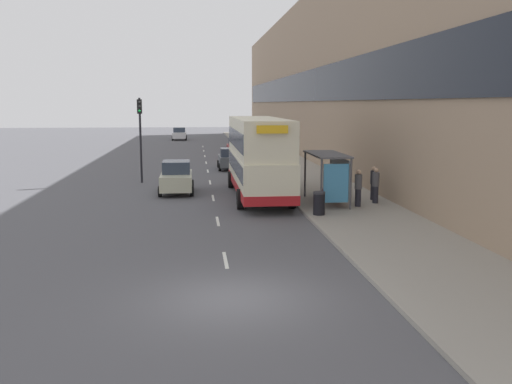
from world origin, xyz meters
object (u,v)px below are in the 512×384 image
at_px(pedestrian_at_shelter, 376,185).
at_px(car_0, 238,147).
at_px(double_decker_bus_near, 258,156).
at_px(car_1, 231,159).
at_px(bus_shelter, 332,169).
at_px(car_2, 179,134).
at_px(pedestrian_1, 358,188).
at_px(car_3, 176,177).
at_px(pedestrian_2, 373,183).
at_px(traffic_light_far_kerb, 140,126).
at_px(litter_bin, 319,203).

bearing_deg(pedestrian_at_shelter, car_0, 99.98).
bearing_deg(double_decker_bus_near, pedestrian_at_shelter, -29.68).
bearing_deg(double_decker_bus_near, car_0, 88.39).
bearing_deg(car_1, bus_shelter, -76.72).
bearing_deg(bus_shelter, car_2, 99.43).
bearing_deg(double_decker_bus_near, car_1, 92.73).
relative_size(car_0, pedestrian_1, 2.43).
height_order(bus_shelter, car_3, bus_shelter).
relative_size(pedestrian_2, traffic_light_far_kerb, 0.32).
bearing_deg(pedestrian_1, pedestrian_at_shelter, 36.12).
xyz_separation_m(car_1, car_3, (-3.84, -11.59, 0.07)).
relative_size(car_2, car_3, 1.00).
height_order(bus_shelter, traffic_light_far_kerb, traffic_light_far_kerb).
xyz_separation_m(car_0, litter_bin, (1.39, -30.32, -0.19)).
xyz_separation_m(double_decker_bus_near, car_3, (-4.49, 2.04, -1.39)).
xyz_separation_m(car_1, car_2, (-4.91, 36.62, 0.03)).
relative_size(car_3, litter_bin, 3.81).
distance_m(pedestrian_1, traffic_light_far_kerb, 15.70).
bearing_deg(car_1, litter_bin, -82.05).
height_order(bus_shelter, double_decker_bus_near, double_decker_bus_near).
height_order(car_1, car_2, car_2).
relative_size(car_0, car_1, 1.11).
bearing_deg(pedestrian_2, car_0, 100.75).
xyz_separation_m(car_2, litter_bin, (7.64, -56.13, -0.19)).
relative_size(double_decker_bus_near, car_0, 2.56).
relative_size(pedestrian_2, litter_bin, 1.66).
height_order(pedestrian_1, pedestrian_2, pedestrian_1).
bearing_deg(car_2, pedestrian_2, 102.16).
bearing_deg(car_3, car_0, -103.02).
bearing_deg(car_0, pedestrian_2, -79.25).
bearing_deg(pedestrian_1, car_0, 97.47).
bearing_deg(pedestrian_at_shelter, traffic_light_far_kerb, 141.79).
bearing_deg(pedestrian_at_shelter, pedestrian_2, 78.65).
distance_m(car_1, car_2, 36.94).
bearing_deg(litter_bin, double_decker_bus_near, 109.46).
relative_size(car_1, car_3, 0.98).
height_order(double_decker_bus_near, traffic_light_far_kerb, traffic_light_far_kerb).
bearing_deg(bus_shelter, car_1, 103.28).
bearing_deg(car_3, traffic_light_far_kerb, -62.47).
bearing_deg(pedestrian_1, double_decker_bus_near, 137.89).
bearing_deg(double_decker_bus_near, car_3, 155.54).
distance_m(double_decker_bus_near, traffic_light_far_kerb, 9.64).
height_order(double_decker_bus_near, car_1, double_decker_bus_near).
bearing_deg(pedestrian_2, car_1, 111.99).
xyz_separation_m(car_0, car_1, (-1.34, -10.81, -0.04)).
bearing_deg(car_0, litter_bin, -87.38).
distance_m(litter_bin, traffic_light_far_kerb, 15.65).
relative_size(car_1, pedestrian_2, 2.26).
relative_size(double_decker_bus_near, pedestrian_1, 6.20).
bearing_deg(pedestrian_1, car_2, 100.42).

